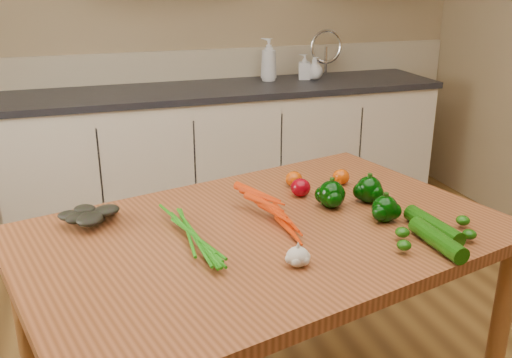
{
  "coord_description": "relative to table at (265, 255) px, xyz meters",
  "views": [
    {
      "loc": [
        -0.73,
        -1.36,
        1.61
      ],
      "look_at": [
        -0.14,
        0.47,
        0.9
      ],
      "focal_mm": 40.0,
      "sensor_mm": 36.0,
      "label": 1
    }
  ],
  "objects": [
    {
      "name": "room",
      "position": [
        0.19,
        -0.05,
        0.52
      ],
      "size": [
        4.04,
        5.04,
        2.64
      ],
      "color": "brown",
      "rests_on": "ground"
    },
    {
      "name": "counter_run",
      "position": [
        0.41,
        1.97,
        -0.27
      ],
      "size": [
        2.84,
        0.64,
        1.14
      ],
      "color": "beige",
      "rests_on": "ground"
    },
    {
      "name": "table",
      "position": [
        0.0,
        0.0,
        0.0
      ],
      "size": [
        1.73,
        1.34,
        0.82
      ],
      "rotation": [
        0.0,
        0.0,
        0.25
      ],
      "color": "brown",
      "rests_on": "ground"
    },
    {
      "name": "soap_bottle_a",
      "position": [
        0.72,
        2.07,
        0.31
      ],
      "size": [
        0.15,
        0.15,
        0.28
      ],
      "primitive_type": "imported",
      "rotation": [
        0.0,
        0.0,
        4.0
      ],
      "color": "silver",
      "rests_on": "counter_run"
    },
    {
      "name": "soap_bottle_b",
      "position": [
        0.97,
        2.04,
        0.25
      ],
      "size": [
        0.1,
        0.1,
        0.17
      ],
      "primitive_type": "imported",
      "rotation": [
        0.0,
        0.0,
        4.38
      ],
      "color": "silver",
      "rests_on": "counter_run"
    },
    {
      "name": "soap_bottle_c",
      "position": [
        1.04,
        2.03,
        0.24
      ],
      "size": [
        0.15,
        0.15,
        0.15
      ],
      "primitive_type": "imported",
      "rotation": [
        0.0,
        0.0,
        1.17
      ],
      "color": "silver",
      "rests_on": "counter_run"
    },
    {
      "name": "carrot_bunch",
      "position": [
        -0.05,
        0.03,
        0.13
      ],
      "size": [
        0.33,
        0.28,
        0.08
      ],
      "primitive_type": null,
      "rotation": [
        0.0,
        0.0,
        0.25
      ],
      "color": "red",
      "rests_on": "table"
    },
    {
      "name": "leafy_greens",
      "position": [
        -0.53,
        0.22,
        0.15
      ],
      "size": [
        0.22,
        0.2,
        0.11
      ],
      "primitive_type": null,
      "color": "black",
      "rests_on": "table"
    },
    {
      "name": "garlic_bulb",
      "position": [
        0.01,
        -0.25,
        0.12
      ],
      "size": [
        0.07,
        0.07,
        0.06
      ],
      "primitive_type": "ellipsoid",
      "color": "beige",
      "rests_on": "table"
    },
    {
      "name": "pepper_a",
      "position": [
        0.28,
        0.1,
        0.14
      ],
      "size": [
        0.1,
        0.1,
        0.1
      ],
      "primitive_type": "sphere",
      "color": "black",
      "rests_on": "table"
    },
    {
      "name": "pepper_b",
      "position": [
        0.43,
        0.11,
        0.14
      ],
      "size": [
        0.09,
        0.09,
        0.09
      ],
      "primitive_type": "sphere",
      "color": "black",
      "rests_on": "table"
    },
    {
      "name": "pepper_c",
      "position": [
        0.4,
        -0.06,
        0.14
      ],
      "size": [
        0.09,
        0.09,
        0.09
      ],
      "primitive_type": "sphere",
      "color": "black",
      "rests_on": "table"
    },
    {
      "name": "tomato_a",
      "position": [
        0.22,
        0.23,
        0.13
      ],
      "size": [
        0.07,
        0.07,
        0.07
      ],
      "primitive_type": "ellipsoid",
      "color": "maroon",
      "rests_on": "table"
    },
    {
      "name": "tomato_b",
      "position": [
        0.23,
        0.33,
        0.12
      ],
      "size": [
        0.07,
        0.07,
        0.06
      ],
      "primitive_type": "ellipsoid",
      "color": "#BA3F04",
      "rests_on": "table"
    },
    {
      "name": "tomato_c",
      "position": [
        0.41,
        0.3,
        0.12
      ],
      "size": [
        0.07,
        0.07,
        0.06
      ],
      "primitive_type": "ellipsoid",
      "color": "#BA3F04",
      "rests_on": "table"
    },
    {
      "name": "zucchini_a",
      "position": [
        0.49,
        -0.2,
        0.12
      ],
      "size": [
        0.07,
        0.24,
        0.06
      ],
      "primitive_type": "cylinder",
      "rotation": [
        1.57,
        0.0,
        0.08
      ],
      "color": "#104107",
      "rests_on": "table"
    },
    {
      "name": "zucchini_b",
      "position": [
        0.45,
        -0.28,
        0.12
      ],
      "size": [
        0.06,
        0.23,
        0.05
      ],
      "primitive_type": "cylinder",
      "rotation": [
        1.57,
        0.0,
        0.02
      ],
      "color": "#104107",
      "rests_on": "table"
    }
  ]
}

